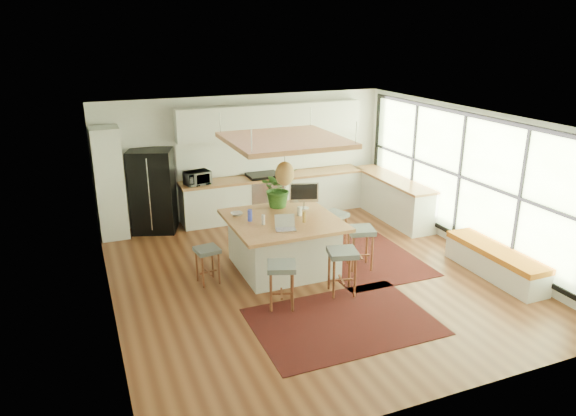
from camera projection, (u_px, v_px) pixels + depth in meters
name	position (u px, v px, depth m)	size (l,w,h in m)	color
floor	(310.00, 275.00, 9.17)	(7.00, 7.00, 0.00)	#552A18
ceiling	(312.00, 119.00, 8.30)	(7.00, 7.00, 0.00)	white
wall_back	(246.00, 156.00, 11.80)	(6.50, 6.50, 0.00)	silver
wall_front	(446.00, 295.00, 5.66)	(6.50, 6.50, 0.00)	silver
wall_left	(104.00, 228.00, 7.57)	(7.00, 7.00, 0.00)	silver
wall_right	(469.00, 181.00, 9.89)	(7.00, 7.00, 0.00)	silver
window_wall	(468.00, 179.00, 9.86)	(0.10, 6.20, 2.60)	black
pantry	(110.00, 183.00, 10.54)	(0.55, 0.60, 2.25)	silver
back_counter_base	(274.00, 196.00, 12.01)	(4.20, 0.60, 0.88)	silver
back_counter_top	(274.00, 177.00, 11.86)	(4.24, 0.64, 0.05)	#975C35
backsplash	(269.00, 154.00, 11.98)	(4.20, 0.02, 0.80)	white
upper_cabinets	(271.00, 120.00, 11.58)	(4.20, 0.34, 0.70)	silver
range	(264.00, 195.00, 11.90)	(0.76, 0.62, 1.00)	#A5A5AA
right_counter_base	(392.00, 199.00, 11.82)	(0.60, 2.50, 0.88)	silver
right_counter_top	(394.00, 179.00, 11.68)	(0.64, 2.54, 0.05)	#975C35
window_bench	(495.00, 262.00, 9.09)	(0.52, 2.00, 0.50)	silver
ceiling_panel	(285.00, 156.00, 8.75)	(1.86, 1.86, 0.80)	#975C35
rug_near	(343.00, 321.00, 7.71)	(2.60, 1.80, 0.01)	black
rug_right	(361.00, 255.00, 9.96)	(1.80, 2.60, 0.01)	black
fridge	(153.00, 188.00, 10.91)	(0.86, 0.68, 1.74)	black
island	(283.00, 243.00, 9.31)	(1.85, 1.85, 0.93)	#975C35
stool_near_left	(282.00, 286.00, 8.02)	(0.42, 0.42, 0.72)	#51585A
stool_near_right	(342.00, 273.00, 8.44)	(0.44, 0.44, 0.75)	#51585A
stool_right_front	(360.00, 249.00, 9.35)	(0.45, 0.45, 0.75)	#51585A
stool_right_back	(334.00, 231.00, 10.20)	(0.43, 0.43, 0.72)	#51585A
stool_left_side	(208.00, 263.00, 8.80)	(0.37, 0.37, 0.63)	#51585A
laptop	(286.00, 223.00, 8.62)	(0.33, 0.35, 0.25)	#A5A5AA
monitor	(304.00, 195.00, 9.59)	(0.54, 0.19, 0.50)	#A5A5AA
microwave	(197.00, 176.00, 11.13)	(0.52, 0.29, 0.35)	#A5A5AA
island_plant	(278.00, 192.00, 9.70)	(0.65, 0.72, 0.56)	#1E4C19
island_bowl	(237.00, 214.00, 9.32)	(0.21, 0.21, 0.05)	silver
island_bottle_0	(251.00, 216.00, 9.02)	(0.07, 0.07, 0.19)	#3A48EA
island_bottle_1	(264.00, 219.00, 8.86)	(0.07, 0.07, 0.19)	silver
island_bottle_2	(303.00, 217.00, 8.96)	(0.07, 0.07, 0.19)	olive
island_bottle_3	(300.00, 210.00, 9.30)	(0.07, 0.07, 0.19)	silver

